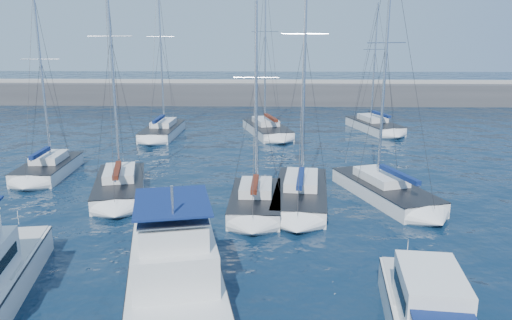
{
  "coord_description": "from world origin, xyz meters",
  "views": [
    {
      "loc": [
        3.12,
        -20.62,
        10.44
      ],
      "look_at": [
        2.4,
        7.82,
        3.0
      ],
      "focal_mm": 35.0,
      "sensor_mm": 36.0,
      "label": 1
    }
  ],
  "objects_px": {
    "sailboat_mid_e": "(384,190)",
    "sailboat_mid_a": "(48,168)",
    "sailboat_back_a": "(163,130)",
    "sailboat_back_c": "(374,126)",
    "motor_yacht_stbd_inner": "(175,267)",
    "motor_yacht_stbd_outer": "(424,313)",
    "sailboat_mid_c": "(256,201)",
    "sailboat_mid_d": "(301,193)",
    "sailboat_back_b": "(267,129)",
    "sailboat_mid_b": "(120,185)"
  },
  "relations": [
    {
      "from": "sailboat_mid_d",
      "to": "sailboat_mid_e",
      "type": "relative_size",
      "value": 1.06
    },
    {
      "from": "sailboat_mid_e",
      "to": "motor_yacht_stbd_inner",
      "type": "bearing_deg",
      "value": -151.84
    },
    {
      "from": "sailboat_mid_b",
      "to": "sailboat_mid_e",
      "type": "xyz_separation_m",
      "value": [
        17.21,
        -0.46,
        -0.01
      ]
    },
    {
      "from": "sailboat_back_a",
      "to": "sailboat_mid_d",
      "type": "bearing_deg",
      "value": -54.8
    },
    {
      "from": "motor_yacht_stbd_inner",
      "to": "sailboat_mid_a",
      "type": "distance_m",
      "value": 21.02
    },
    {
      "from": "sailboat_mid_c",
      "to": "sailboat_mid_d",
      "type": "bearing_deg",
      "value": 29.93
    },
    {
      "from": "sailboat_mid_b",
      "to": "sailboat_mid_c",
      "type": "relative_size",
      "value": 1.31
    },
    {
      "from": "sailboat_back_b",
      "to": "sailboat_back_c",
      "type": "xyz_separation_m",
      "value": [
        11.47,
        2.29,
        -0.03
      ]
    },
    {
      "from": "sailboat_mid_a",
      "to": "sailboat_back_a",
      "type": "bearing_deg",
      "value": 66.74
    },
    {
      "from": "sailboat_mid_a",
      "to": "sailboat_mid_c",
      "type": "height_order",
      "value": "sailboat_mid_a"
    },
    {
      "from": "sailboat_mid_a",
      "to": "sailboat_mid_e",
      "type": "xyz_separation_m",
      "value": [
        23.75,
        -4.57,
        0.0
      ]
    },
    {
      "from": "sailboat_mid_e",
      "to": "sailboat_back_c",
      "type": "height_order",
      "value": "sailboat_mid_e"
    },
    {
      "from": "sailboat_mid_e",
      "to": "sailboat_back_c",
      "type": "bearing_deg",
      "value": 60.71
    },
    {
      "from": "sailboat_mid_c",
      "to": "sailboat_back_b",
      "type": "height_order",
      "value": "sailboat_back_b"
    },
    {
      "from": "sailboat_back_c",
      "to": "sailboat_mid_e",
      "type": "bearing_deg",
      "value": -116.27
    },
    {
      "from": "sailboat_mid_b",
      "to": "sailboat_mid_c",
      "type": "distance_m",
      "value": 9.46
    },
    {
      "from": "sailboat_back_a",
      "to": "sailboat_back_c",
      "type": "xyz_separation_m",
      "value": [
        22.07,
        3.33,
        -0.02
      ]
    },
    {
      "from": "sailboat_mid_b",
      "to": "sailboat_mid_d",
      "type": "bearing_deg",
      "value": -19.43
    },
    {
      "from": "sailboat_mid_a",
      "to": "sailboat_mid_c",
      "type": "xyz_separation_m",
      "value": [
        15.57,
        -6.97,
        -0.01
      ]
    },
    {
      "from": "motor_yacht_stbd_outer",
      "to": "sailboat_back_c",
      "type": "height_order",
      "value": "sailboat_back_c"
    },
    {
      "from": "sailboat_back_a",
      "to": "sailboat_back_b",
      "type": "height_order",
      "value": "sailboat_back_b"
    },
    {
      "from": "sailboat_back_a",
      "to": "sailboat_mid_e",
      "type": "bearing_deg",
      "value": -43.84
    },
    {
      "from": "sailboat_mid_e",
      "to": "sailboat_mid_a",
      "type": "bearing_deg",
      "value": 149.66
    },
    {
      "from": "motor_yacht_stbd_inner",
      "to": "motor_yacht_stbd_outer",
      "type": "bearing_deg",
      "value": -29.33
    },
    {
      "from": "motor_yacht_stbd_inner",
      "to": "sailboat_mid_e",
      "type": "relative_size",
      "value": 0.66
    },
    {
      "from": "sailboat_mid_d",
      "to": "sailboat_mid_c",
      "type": "bearing_deg",
      "value": -145.39
    },
    {
      "from": "sailboat_mid_a",
      "to": "sailboat_mid_c",
      "type": "bearing_deg",
      "value": -26.25
    },
    {
      "from": "motor_yacht_stbd_outer",
      "to": "sailboat_back_a",
      "type": "bearing_deg",
      "value": 121.86
    },
    {
      "from": "sailboat_mid_c",
      "to": "sailboat_back_a",
      "type": "distance_m",
      "value": 23.56
    },
    {
      "from": "sailboat_back_c",
      "to": "sailboat_mid_c",
      "type": "bearing_deg",
      "value": -132.48
    },
    {
      "from": "motor_yacht_stbd_outer",
      "to": "sailboat_mid_e",
      "type": "bearing_deg",
      "value": 88.84
    },
    {
      "from": "motor_yacht_stbd_inner",
      "to": "motor_yacht_stbd_outer",
      "type": "height_order",
      "value": "motor_yacht_stbd_inner"
    },
    {
      "from": "sailboat_back_a",
      "to": "sailboat_back_b",
      "type": "relative_size",
      "value": 0.95
    },
    {
      "from": "sailboat_mid_d",
      "to": "sailboat_back_b",
      "type": "bearing_deg",
      "value": 101.81
    },
    {
      "from": "sailboat_mid_b",
      "to": "sailboat_back_c",
      "type": "distance_m",
      "value": 30.31
    },
    {
      "from": "sailboat_mid_d",
      "to": "motor_yacht_stbd_inner",
      "type": "bearing_deg",
      "value": -111.27
    },
    {
      "from": "sailboat_back_c",
      "to": "motor_yacht_stbd_inner",
      "type": "bearing_deg",
      "value": -130.01
    },
    {
      "from": "motor_yacht_stbd_outer",
      "to": "sailboat_mid_b",
      "type": "bearing_deg",
      "value": 140.7
    },
    {
      "from": "motor_yacht_stbd_inner",
      "to": "sailboat_mid_b",
      "type": "height_order",
      "value": "sailboat_mid_b"
    },
    {
      "from": "sailboat_mid_d",
      "to": "sailboat_mid_e",
      "type": "distance_m",
      "value": 5.46
    },
    {
      "from": "motor_yacht_stbd_inner",
      "to": "sailboat_mid_b",
      "type": "relative_size",
      "value": 0.63
    },
    {
      "from": "sailboat_mid_a",
      "to": "sailboat_back_b",
      "type": "bearing_deg",
      "value": 41.52
    },
    {
      "from": "sailboat_mid_b",
      "to": "sailboat_back_b",
      "type": "relative_size",
      "value": 0.98
    },
    {
      "from": "sailboat_back_b",
      "to": "sailboat_mid_d",
      "type": "bearing_deg",
      "value": -99.95
    },
    {
      "from": "sailboat_mid_e",
      "to": "sailboat_back_a",
      "type": "relative_size",
      "value": 0.99
    },
    {
      "from": "sailboat_back_b",
      "to": "sailboat_back_c",
      "type": "height_order",
      "value": "sailboat_back_b"
    },
    {
      "from": "motor_yacht_stbd_inner",
      "to": "sailboat_back_a",
      "type": "xyz_separation_m",
      "value": [
        -7.0,
        31.2,
        -0.6
      ]
    },
    {
      "from": "motor_yacht_stbd_outer",
      "to": "sailboat_mid_a",
      "type": "height_order",
      "value": "sailboat_mid_a"
    },
    {
      "from": "sailboat_mid_d",
      "to": "sailboat_back_b",
      "type": "distance_m",
      "value": 20.94
    },
    {
      "from": "sailboat_mid_a",
      "to": "sailboat_mid_e",
      "type": "height_order",
      "value": "sailboat_mid_e"
    }
  ]
}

